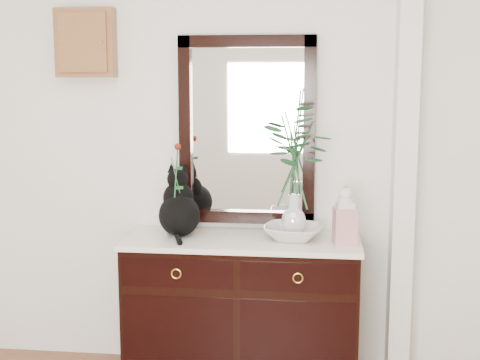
# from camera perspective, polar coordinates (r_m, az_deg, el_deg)

# --- Properties ---
(wall_back) EXTENTS (3.60, 0.04, 2.70)m
(wall_back) POSITION_cam_1_polar(r_m,az_deg,el_deg) (3.96, -0.84, 2.95)
(wall_back) COLOR white
(wall_back) RESTS_ON ground
(pilaster) EXTENTS (0.12, 0.20, 2.70)m
(pilaster) POSITION_cam_1_polar(r_m,az_deg,el_deg) (3.87, 13.85, 2.56)
(pilaster) COLOR white
(pilaster) RESTS_ON ground
(sideboard) EXTENTS (1.33, 0.52, 0.82)m
(sideboard) POSITION_cam_1_polar(r_m,az_deg,el_deg) (3.89, 0.18, -10.39)
(sideboard) COLOR black
(sideboard) RESTS_ON ground
(wall_mirror) EXTENTS (0.80, 0.06, 1.10)m
(wall_mirror) POSITION_cam_1_polar(r_m,az_deg,el_deg) (3.92, 0.58, 4.22)
(wall_mirror) COLOR black
(wall_mirror) RESTS_ON wall_back
(key_cabinet) EXTENTS (0.35, 0.10, 0.40)m
(key_cabinet) POSITION_cam_1_polar(r_m,az_deg,el_deg) (4.10, -13.03, 11.33)
(key_cabinet) COLOR brown
(key_cabinet) RESTS_ON wall_back
(cat) EXTENTS (0.36, 0.40, 0.39)m
(cat) POSITION_cam_1_polar(r_m,az_deg,el_deg) (3.85, -5.22, -1.86)
(cat) COLOR black
(cat) RESTS_ON sideboard
(lotus_bowl) EXTENTS (0.38, 0.38, 0.08)m
(lotus_bowl) POSITION_cam_1_polar(r_m,az_deg,el_deg) (3.77, 4.58, -4.47)
(lotus_bowl) COLOR silver
(lotus_bowl) RESTS_ON sideboard
(vase_branches) EXTENTS (0.45, 0.45, 0.83)m
(vase_branches) POSITION_cam_1_polar(r_m,az_deg,el_deg) (3.70, 4.66, 1.46)
(vase_branches) COLOR silver
(vase_branches) RESTS_ON lotus_bowl
(bud_vase_rose) EXTENTS (0.07, 0.07, 0.54)m
(bud_vase_rose) POSITION_cam_1_polar(r_m,az_deg,el_deg) (3.80, -5.49, -0.80)
(bud_vase_rose) COLOR #356B42
(bud_vase_rose) RESTS_ON sideboard
(ginger_jar) EXTENTS (0.14, 0.14, 0.32)m
(ginger_jar) POSITION_cam_1_polar(r_m,az_deg,el_deg) (3.67, 8.96, -2.97)
(ginger_jar) COLOR white
(ginger_jar) RESTS_ON sideboard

